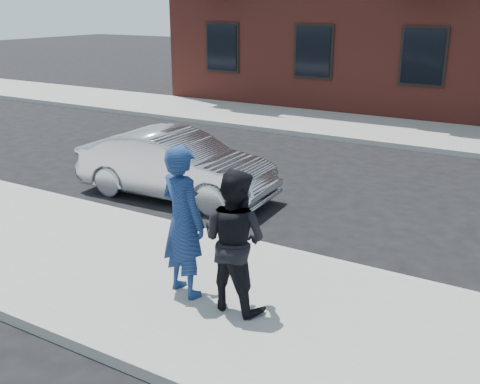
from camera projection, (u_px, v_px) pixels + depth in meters
The scene contains 8 objects.
ground at pixel (182, 283), 8.09m from camera, with size 100.00×100.00×0.00m, color black.
near_sidewalk at pixel (172, 286), 7.87m from camera, with size 50.00×3.50×0.15m, color gray.
near_curb at pixel (237, 241), 9.33m from camera, with size 50.00×0.10×0.15m, color #999691.
far_sidewalk at pixel (399, 132), 17.24m from camera, with size 50.00×3.50×0.15m, color gray.
far_curb at pixel (381, 144), 15.78m from camera, with size 50.00×0.10×0.15m, color #999691.
silver_sedan at pixel (176, 165), 11.48m from camera, with size 1.45×4.16×1.37m, color #B7BABF.
man_hoodie at pixel (183, 222), 7.22m from camera, with size 0.85×0.67×2.03m.
man_peacoat at pixel (234, 240), 6.91m from camera, with size 0.93×0.75×1.83m.
Camera 1 is at (4.41, -5.81, 3.84)m, focal length 42.00 mm.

